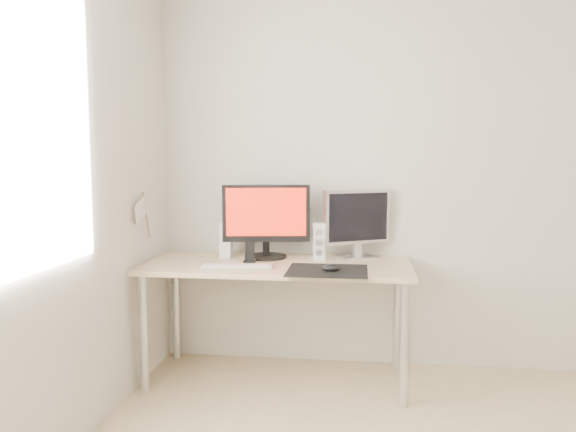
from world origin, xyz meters
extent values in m
plane|color=silver|center=(0.00, 1.75, 1.25)|extent=(3.50, 0.00, 3.50)
plane|color=silver|center=(-1.75, 0.00, 1.25)|extent=(0.00, 3.50, 3.50)
plane|color=white|center=(-1.74, 0.00, 1.50)|extent=(0.00, 1.30, 1.30)
cube|color=black|center=(-0.62, 1.19, 0.73)|extent=(0.45, 0.40, 0.00)
ellipsoid|color=black|center=(-0.60, 1.16, 0.75)|extent=(0.10, 0.06, 0.04)
cube|color=#D1B587|center=(-0.93, 1.38, 0.71)|extent=(1.60, 0.70, 0.03)
cylinder|color=silver|center=(-1.67, 1.09, 0.35)|extent=(0.05, 0.05, 0.70)
cylinder|color=silver|center=(-0.19, 1.09, 0.35)|extent=(0.05, 0.05, 0.70)
cylinder|color=silver|center=(-1.67, 1.67, 0.35)|extent=(0.05, 0.05, 0.70)
cylinder|color=silver|center=(-0.19, 1.67, 0.35)|extent=(0.05, 0.05, 0.70)
cylinder|color=black|center=(-1.03, 1.55, 0.74)|extent=(0.30, 0.30, 0.02)
cylinder|color=black|center=(-1.03, 1.55, 0.81)|extent=(0.05, 0.05, 0.12)
cube|color=black|center=(-1.03, 1.54, 1.02)|extent=(0.55, 0.13, 0.36)
cube|color=#FF390D|center=(-1.02, 1.51, 1.03)|extent=(0.49, 0.08, 0.30)
cube|color=silver|center=(-0.46, 1.60, 0.74)|extent=(0.27, 0.25, 0.01)
cube|color=silver|center=(-0.46, 1.60, 0.80)|extent=(0.06, 0.06, 0.10)
cube|color=#B0B0B3|center=(-0.46, 1.60, 0.99)|extent=(0.41, 0.25, 0.34)
cube|color=black|center=(-0.45, 1.58, 0.99)|extent=(0.36, 0.20, 0.30)
cube|color=white|center=(-1.28, 1.52, 0.85)|extent=(0.07, 0.08, 0.23)
cylinder|color=silver|center=(-1.28, 1.48, 0.78)|extent=(0.04, 0.01, 0.04)
cylinder|color=#B8B8BA|center=(-1.28, 1.48, 0.85)|extent=(0.04, 0.01, 0.04)
cylinder|color=silver|center=(-1.28, 1.48, 0.91)|extent=(0.04, 0.01, 0.04)
cube|color=silver|center=(-0.69, 1.53, 0.85)|extent=(0.07, 0.08, 0.23)
cylinder|color=#B0B0B2|center=(-0.69, 1.49, 0.78)|extent=(0.04, 0.01, 0.04)
cylinder|color=#ACACAE|center=(-0.69, 1.49, 0.85)|extent=(0.04, 0.01, 0.04)
cylinder|color=#BAB9BC|center=(-0.69, 1.49, 0.91)|extent=(0.04, 0.01, 0.04)
cube|color=silver|center=(-1.14, 1.20, 0.73)|extent=(0.43, 0.16, 0.01)
cube|color=white|center=(-1.14, 1.20, 0.74)|extent=(0.41, 0.15, 0.01)
cube|color=black|center=(-1.10, 1.38, 0.74)|extent=(0.07, 0.06, 0.02)
cube|color=black|center=(-1.10, 1.38, 0.80)|extent=(0.06, 0.03, 0.11)
cylinder|color=#A57F54|center=(-1.72, 1.30, 1.02)|extent=(0.01, 0.10, 0.29)
cube|color=white|center=(-1.72, 1.21, 1.06)|extent=(0.00, 0.19, 0.15)
camera|label=1|loc=(-0.44, -1.93, 1.37)|focal=35.00mm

